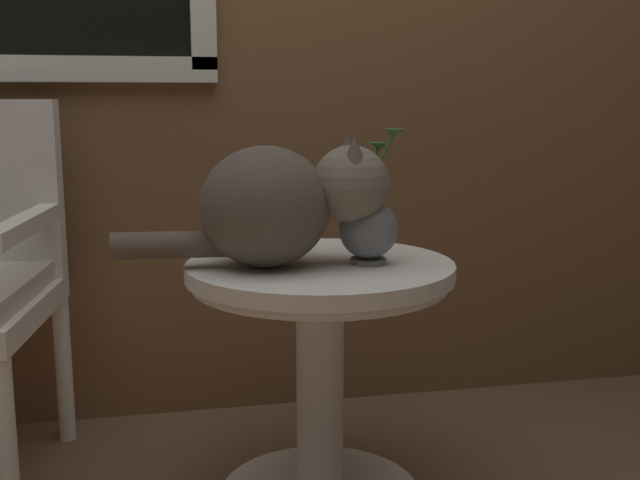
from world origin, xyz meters
The scene contains 3 objects.
wicker_side_table centered at (0.24, 0.08, 0.40)m, with size 0.60×0.60×0.58m.
cat centered at (0.14, 0.05, 0.71)m, with size 0.60×0.28×0.28m.
pewter_vase_with_ivy centered at (0.34, 0.04, 0.67)m, with size 0.14×0.13×0.29m.
Camera 1 is at (-0.11, -1.58, 0.94)m, focal length 43.81 mm.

